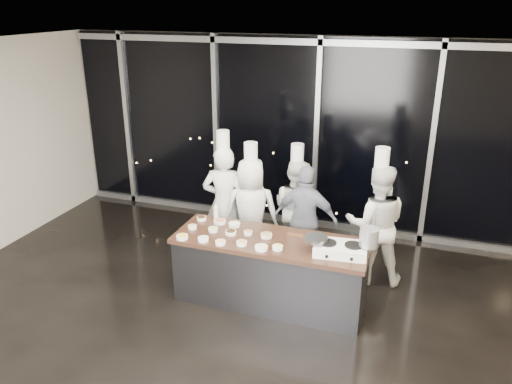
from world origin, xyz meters
TOP-DOWN VIEW (x-y plane):
  - ground at (0.00, 0.00)m, footprint 9.00×9.00m
  - room_shell at (0.18, 0.00)m, footprint 9.02×7.02m
  - window_wall at (0.00, 3.43)m, footprint 8.90×0.11m
  - demo_counter at (0.00, 0.90)m, footprint 2.46×0.86m
  - stove at (0.89, 0.80)m, footprint 0.65×0.45m
  - frying_pan at (0.59, 0.78)m, footprint 0.50×0.31m
  - stock_pot at (1.20, 0.85)m, footprint 0.24×0.24m
  - prep_bowls at (-0.55, 0.83)m, footprint 1.36×0.74m
  - squeeze_bottle at (-0.89, 1.24)m, footprint 0.07×0.07m
  - chef_far_left at (-1.01, 1.83)m, footprint 0.72×0.56m
  - chef_left at (-0.58, 1.79)m, footprint 0.92×0.73m
  - chef_center at (-0.04, 2.28)m, footprint 0.91×0.82m
  - guest at (0.22, 1.85)m, footprint 0.95×0.43m
  - chef_right at (1.19, 1.88)m, footprint 0.94×0.79m

SIDE VIEW (x-z plane):
  - ground at x=0.00m, z-range 0.00..0.00m
  - demo_counter at x=0.00m, z-range 0.00..0.90m
  - chef_center at x=-0.04m, z-range -0.10..1.67m
  - guest at x=0.22m, z-range 0.00..1.59m
  - chef_left at x=-0.58m, z-range -0.10..1.77m
  - chef_right at x=1.19m, z-range -0.11..1.83m
  - chef_far_left at x=-1.01m, z-range -0.10..1.90m
  - prep_bowls at x=-0.55m, z-range 0.90..0.95m
  - stove at x=0.89m, z-range 0.89..1.03m
  - squeeze_bottle at x=-0.89m, z-range 0.89..1.13m
  - frying_pan at x=0.59m, z-range 1.04..1.09m
  - stock_pot at x=1.20m, z-range 1.04..1.26m
  - window_wall at x=0.00m, z-range 0.00..3.20m
  - room_shell at x=0.18m, z-range 0.64..3.85m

